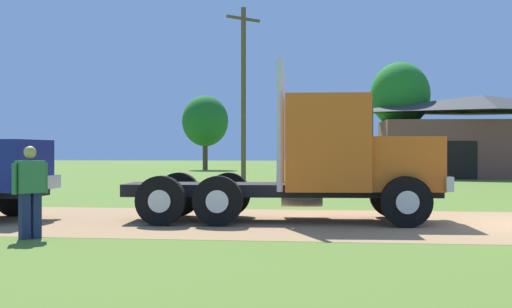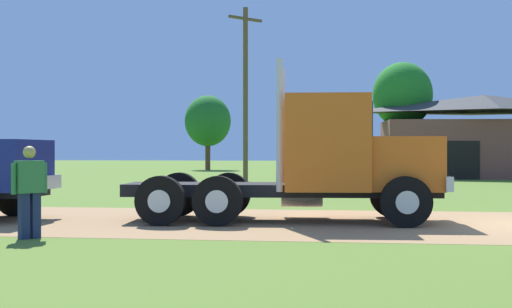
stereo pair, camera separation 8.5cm
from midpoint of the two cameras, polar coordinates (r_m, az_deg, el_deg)
The scene contains 6 objects.
truck_foreground_white at distance 15.98m, azimuth 6.04°, elevation -0.68°, with size 7.40×2.98×3.65m.
visitor_standing_near at distance 13.47m, azimuth -18.03°, elevation -2.66°, with size 0.52×0.54×1.72m.
shed_building at distance 43.79m, azimuth 18.37°, elevation 1.27°, with size 12.71×5.95×5.01m.
utility_pole_near at distance 36.98m, azimuth -0.81°, elevation 5.34°, with size 1.60×1.70×9.29m.
tree_left at distance 59.83m, azimuth -3.96°, elevation 2.72°, with size 3.99×3.99×6.42m.
tree_mid at distance 44.49m, azimuth 12.06°, elevation 4.75°, with size 3.73×3.73×7.21m.
Camera 2 is at (-4.30, -15.66, 1.63)m, focal length 48.45 mm.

